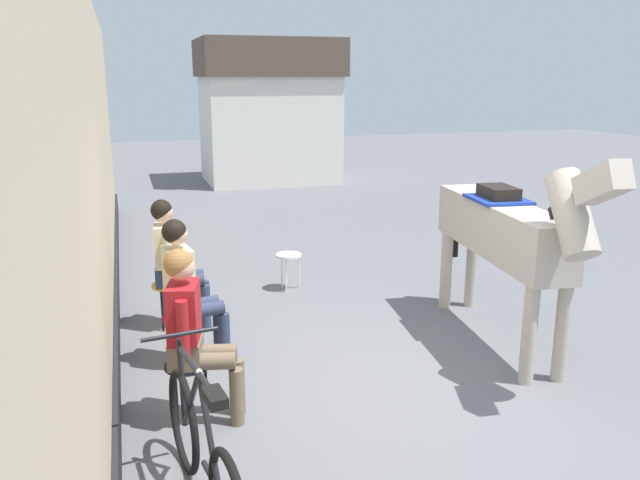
{
  "coord_description": "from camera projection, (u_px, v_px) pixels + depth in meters",
  "views": [
    {
      "loc": [
        -2.2,
        -4.66,
        2.62
      ],
      "look_at": [
        -0.4,
        1.2,
        1.05
      ],
      "focal_mm": 36.13,
      "sensor_mm": 36.0,
      "label": 1
    }
  ],
  "objects": [
    {
      "name": "ground_plane",
      "position": [
        309.0,
        283.0,
        8.37
      ],
      "size": [
        40.0,
        40.0,
        0.0
      ],
      "primitive_type": "plane",
      "color": "slate"
    },
    {
      "name": "distant_cottage",
      "position": [
        269.0,
        110.0,
        16.18
      ],
      "size": [
        3.4,
        2.6,
        3.5
      ],
      "color": "silver",
      "rests_on": "ground_plane"
    },
    {
      "name": "pub_facade_wall",
      "position": [
        86.0,
        198.0,
        5.88
      ],
      "size": [
        0.34,
        14.0,
        3.4
      ],
      "color": "#CCB793",
      "rests_on": "ground_plane"
    },
    {
      "name": "spare_stool_white",
      "position": [
        289.0,
        259.0,
        8.04
      ],
      "size": [
        0.32,
        0.32,
        0.46
      ],
      "color": "white",
      "rests_on": "ground_plane"
    },
    {
      "name": "saddled_horse_center",
      "position": [
        507.0,
        232.0,
        6.2
      ],
      "size": [
        0.69,
        2.99,
        2.06
      ],
      "color": "#B2A899",
      "rests_on": "ground_plane"
    },
    {
      "name": "leaning_bicycle",
      "position": [
        203.0,
        456.0,
        3.87
      ],
      "size": [
        0.5,
        1.75,
        1.02
      ],
      "color": "black",
      "rests_on": "ground_plane"
    },
    {
      "name": "seated_visitor_near",
      "position": [
        193.0,
        327.0,
        4.86
      ],
      "size": [
        0.61,
        0.48,
        1.39
      ],
      "color": "black",
      "rests_on": "ground_plane"
    },
    {
      "name": "seated_visitor_far",
      "position": [
        173.0,
        257.0,
        6.75
      ],
      "size": [
        0.61,
        0.49,
        1.39
      ],
      "color": "gold",
      "rests_on": "ground_plane"
    },
    {
      "name": "seated_visitor_middle",
      "position": [
        186.0,
        284.0,
        5.86
      ],
      "size": [
        0.61,
        0.48,
        1.39
      ],
      "color": "red",
      "rests_on": "ground_plane"
    }
  ]
}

